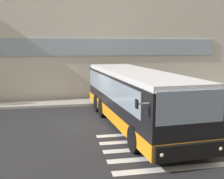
{
  "coord_description": "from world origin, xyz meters",
  "views": [
    {
      "loc": [
        -1.69,
        -13.84,
        3.91
      ],
      "look_at": [
        1.13,
        1.02,
        1.5
      ],
      "focal_mm": 44.31,
      "sensor_mm": 36.0,
      "label": 1
    }
  ],
  "objects": [
    {
      "name": "terminal_building",
      "position": [
        -0.7,
        11.66,
        4.35
      ],
      "size": [
        25.77,
        13.8,
        8.72
      ],
      "color": "beige",
      "rests_on": "ground"
    },
    {
      "name": "bus_main_foreground",
      "position": [
        1.89,
        -1.0,
        1.33
      ],
      "size": [
        3.34,
        10.69,
        2.7
      ],
      "color": "black",
      "rests_on": "ground"
    },
    {
      "name": "ground_plane",
      "position": [
        0.0,
        0.0,
        -0.01
      ],
      "size": [
        80.0,
        90.0,
        0.02
      ],
      "primitive_type": "cube",
      "color": "#232326",
      "rests_on": "ground"
    },
    {
      "name": "safety_bollard_yellow",
      "position": [
        3.38,
        3.6,
        0.45
      ],
      "size": [
        0.18,
        0.18,
        0.9
      ],
      "primitive_type": "cylinder",
      "color": "yellow",
      "rests_on": "ground"
    },
    {
      "name": "boarding_curb",
      "position": [
        0.0,
        4.8,
        0.07
      ],
      "size": [
        27.97,
        2.0,
        0.15
      ],
      "primitive_type": "cube",
      "color": "#9E9B93",
      "rests_on": "ground"
    },
    {
      "name": "bay_paint_stripes",
      "position": [
        2.0,
        -4.2,
        0.0
      ],
      "size": [
        4.4,
        3.96,
        0.01
      ],
      "color": "silver",
      "rests_on": "ground"
    }
  ]
}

